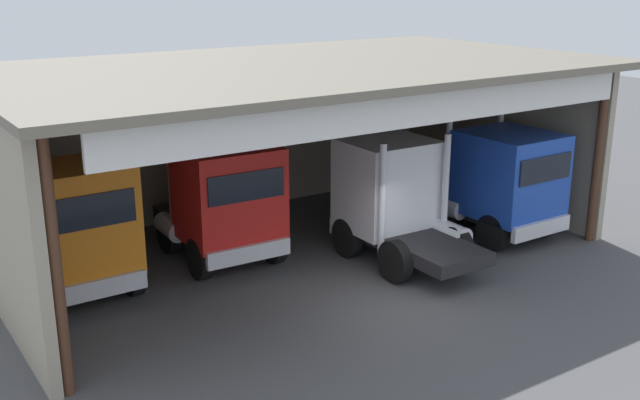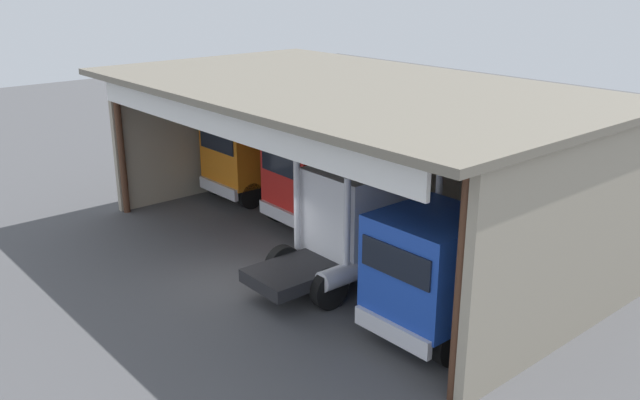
# 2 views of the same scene
# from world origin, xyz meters

# --- Properties ---
(ground_plane) EXTENTS (80.00, 80.00, 0.00)m
(ground_plane) POSITION_xyz_m (0.00, 0.00, 0.00)
(ground_plane) COLOR #4C4C4F
(ground_plane) RESTS_ON ground
(workshop_shed) EXTENTS (16.34, 9.69, 5.31)m
(workshop_shed) POSITION_xyz_m (0.00, 5.18, 3.72)
(workshop_shed) COLOR #9E937F
(workshop_shed) RESTS_ON ground
(truck_orange_left_bay) EXTENTS (2.72, 5.11, 3.70)m
(truck_orange_left_bay) POSITION_xyz_m (-6.11, 4.65, 1.72)
(truck_orange_left_bay) COLOR orange
(truck_orange_left_bay) RESTS_ON ground
(truck_red_center_left_bay) EXTENTS (2.67, 4.67, 3.27)m
(truck_red_center_left_bay) POSITION_xyz_m (-2.10, 4.55, 1.71)
(truck_red_center_left_bay) COLOR red
(truck_red_center_left_bay) RESTS_ON ground
(truck_white_center_bay) EXTENTS (2.55, 4.50, 3.51)m
(truck_white_center_bay) POSITION_xyz_m (1.94, 2.31, 1.70)
(truck_white_center_bay) COLOR white
(truck_white_center_bay) RESTS_ON ground
(truck_blue_center_right_bay) EXTENTS (2.56, 4.59, 3.70)m
(truck_blue_center_right_bay) POSITION_xyz_m (5.64, 1.90, 1.72)
(truck_blue_center_right_bay) COLOR #1E47B7
(truck_blue_center_right_bay) RESTS_ON ground
(oil_drum) EXTENTS (0.58, 0.58, 0.86)m
(oil_drum) POSITION_xyz_m (0.05, 7.78, 0.43)
(oil_drum) COLOR #194CB2
(oil_drum) RESTS_ON ground
(tool_cart) EXTENTS (0.90, 0.60, 1.00)m
(tool_cart) POSITION_xyz_m (-4.08, 7.88, 0.50)
(tool_cart) COLOR black
(tool_cart) RESTS_ON ground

